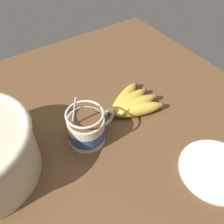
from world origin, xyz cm
name	(u,v)px	position (x,y,z in cm)	size (l,w,h in cm)	color
table	(101,141)	(0.00, 0.00, 1.52)	(107.64, 107.64, 3.04)	brown
coffee_mug	(87,129)	(-3.19, 1.67, 7.33)	(14.36, 10.09, 16.50)	beige
banana_bunch	(132,103)	(14.32, 4.77, 5.01)	(17.88, 15.89, 4.48)	brown
small_plate	(216,170)	(18.46, -24.84, 3.34)	(18.66, 18.66, 0.60)	silver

